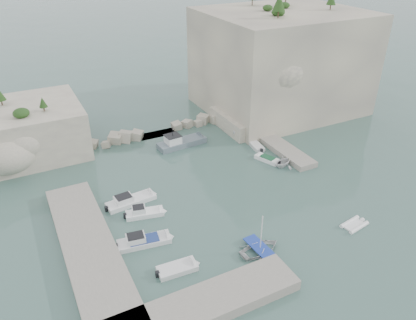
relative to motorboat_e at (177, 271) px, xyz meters
name	(u,v)px	position (x,y,z in m)	size (l,w,h in m)	color
ground	(231,204)	(10.04, 7.21, 0.00)	(400.00, 400.00, 0.00)	#42645B
cliff_east	(280,61)	(33.04, 30.21, 8.50)	(26.00, 22.00, 17.00)	beige
cliff_terrace	(245,120)	(23.04, 25.21, 1.25)	(8.00, 10.00, 2.50)	beige
outcrop_west	(25,130)	(-9.96, 32.21, 3.50)	(16.00, 14.00, 7.00)	beige
quay_west	(89,249)	(-6.96, 6.21, 0.55)	(5.00, 24.00, 1.10)	#9E9689
quay_south	(202,306)	(0.04, -5.29, 0.55)	(18.00, 4.00, 1.10)	#9E9689
ledge_east	(275,143)	(23.54, 17.21, 0.40)	(3.00, 16.00, 0.80)	#9E9689
breakwater	(157,130)	(9.04, 29.21, 0.70)	(28.00, 3.00, 1.40)	beige
motorboat_e	(177,271)	(0.00, 0.00, 0.00)	(4.21, 1.72, 0.70)	silver
motorboat_d	(144,243)	(-1.55, 5.15, 0.00)	(6.08, 1.81, 1.40)	silver
motorboat_b	(145,215)	(0.11, 9.74, 0.00)	(4.71, 1.54, 1.40)	white
motorboat_a	(131,203)	(-0.53, 12.81, 0.00)	(6.51, 1.94, 1.40)	white
rowboat	(260,251)	(8.57, -1.35, 0.00)	(3.17, 4.44, 0.92)	silver
inflatable_dinghy	(354,226)	(20.14, -2.66, 0.00)	(3.25, 1.58, 0.44)	white
tender_east_a	(283,166)	(20.92, 11.68, 0.00)	(2.84, 3.29, 1.73)	silver
tender_east_b	(267,161)	(19.88, 13.90, 0.00)	(4.07, 1.39, 0.70)	white
tender_east_c	(255,147)	(20.70, 18.30, 0.00)	(4.23, 1.37, 0.70)	silver
tender_east_d	(246,137)	(21.24, 21.89, 0.00)	(1.80, 4.78, 1.85)	white
work_boat	(182,145)	(10.97, 23.78, 0.00)	(8.26, 2.44, 2.20)	slate
rowboat_mast	(262,232)	(8.57, -1.35, 2.56)	(0.10, 0.10, 4.20)	white
vegetation	(254,6)	(27.87, 31.61, 17.93)	(53.48, 13.88, 13.40)	#1E4219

